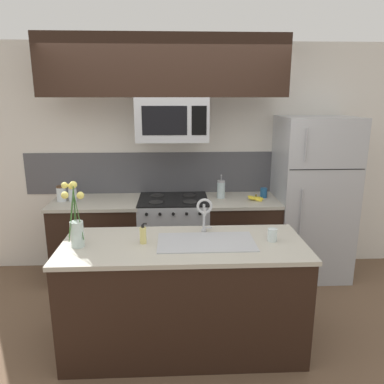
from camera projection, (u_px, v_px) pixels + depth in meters
ground_plane at (174, 320)px, 3.49m from camera, size 10.00×10.00×0.00m
rear_partition at (198, 159)px, 4.41m from camera, size 5.20×0.10×2.60m
splash_band at (173, 173)px, 4.38m from camera, size 3.40×0.01×0.48m
back_counter_left at (98, 240)px, 4.20m from camera, size 0.96×0.65×0.91m
back_counter_right at (241, 237)px, 4.28m from camera, size 0.81×0.65×0.91m
stove_range at (174, 238)px, 4.24m from camera, size 0.76×0.64×0.93m
microwave at (172, 119)px, 3.89m from camera, size 0.74×0.40×0.45m
upper_cabinet_band at (164, 66)px, 3.72m from camera, size 2.47×0.34×0.60m
refrigerator at (311, 198)px, 4.22m from camera, size 0.80×0.74×1.81m
storage_jar_tall at (61, 194)px, 4.06m from camera, size 0.10×0.10×0.17m
storage_jar_medium at (73, 195)px, 4.05m from camera, size 0.09×0.09×0.15m
banana_bunch at (256, 198)px, 4.10m from camera, size 0.19×0.15×0.08m
french_press at (221, 189)px, 4.18m from camera, size 0.09×0.09×0.27m
coffee_tin at (264, 193)px, 4.21m from camera, size 0.08×0.08×0.11m
island_counter at (184, 295)px, 3.04m from camera, size 1.91×0.78×0.91m
kitchen_sink at (206, 251)px, 2.95m from camera, size 0.76×0.41×0.16m
sink_faucet at (204, 211)px, 3.08m from camera, size 0.14×0.14×0.31m
dish_soap_bottle at (143, 235)px, 2.90m from camera, size 0.06×0.05×0.16m
drinking_glass at (272, 235)px, 2.95m from camera, size 0.07×0.07×0.10m
flower_vase at (76, 226)px, 2.81m from camera, size 0.18×0.17×0.50m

